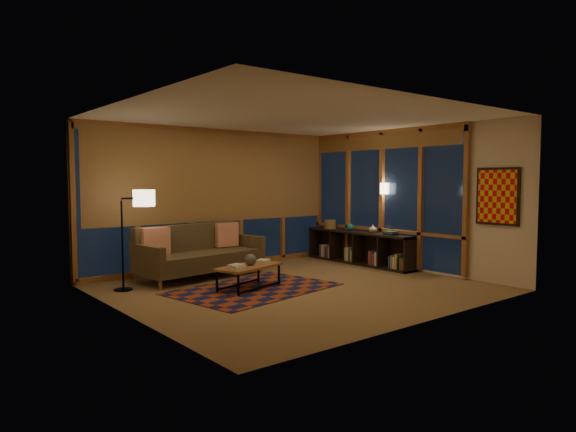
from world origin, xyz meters
TOP-DOWN VIEW (x-y plane):
  - floor at (0.00, 0.00)m, footprint 5.50×5.00m
  - ceiling at (0.00, 0.00)m, footprint 5.50×5.00m
  - walls at (0.00, 0.00)m, footprint 5.51×5.01m
  - window_wall_back at (0.00, 2.43)m, footprint 5.30×0.16m
  - window_wall_right at (2.68, 0.60)m, footprint 0.16×3.70m
  - wall_art at (2.71, -1.85)m, footprint 0.06×0.74m
  - wall_sconce at (2.62, 0.45)m, footprint 0.12×0.18m
  - sofa at (-0.78, 1.68)m, footprint 2.33×1.18m
  - pillow_left at (-1.58, 1.78)m, footprint 0.47×0.16m
  - pillow_right at (-0.09, 1.96)m, footprint 0.44×0.17m
  - area_rug at (-0.60, 0.32)m, footprint 2.75×2.07m
  - coffee_table at (-0.64, 0.40)m, footprint 1.21×0.80m
  - book_stack_a at (-0.97, 0.27)m, footprint 0.28×0.24m
  - book_stack_b at (-0.29, 0.51)m, footprint 0.30×0.28m
  - ceramic_pot at (-0.60, 0.42)m, footprint 0.25×0.25m
  - floor_lamp at (-2.23, 1.55)m, footprint 0.53×0.35m
  - bookshelf at (2.49, 1.00)m, footprint 0.40×2.66m
  - basket at (2.47, 1.84)m, footprint 0.30×0.30m
  - teal_bowl at (2.49, 1.26)m, footprint 0.17×0.17m
  - vase at (2.49, 0.63)m, footprint 0.17×0.17m
  - shelf_book_stack at (2.49, 0.18)m, footprint 0.19×0.25m

SIDE VIEW (x-z plane):
  - floor at x=0.00m, z-range -0.01..0.01m
  - area_rug at x=-0.60m, z-range 0.00..0.01m
  - coffee_table at x=-0.64m, z-range 0.00..0.37m
  - bookshelf at x=2.49m, z-range 0.00..0.66m
  - book_stack_b at x=-0.29m, z-range 0.37..0.42m
  - book_stack_a at x=-0.97m, z-range 0.37..0.44m
  - sofa at x=-0.78m, z-range 0.00..0.92m
  - ceramic_pot at x=-0.60m, z-range 0.37..0.55m
  - pillow_right at x=-0.09m, z-range 0.46..0.90m
  - pillow_left at x=-1.58m, z-range 0.46..0.93m
  - shelf_book_stack at x=2.49m, z-range 0.66..0.73m
  - teal_bowl at x=2.49m, z-range 0.66..0.81m
  - vase at x=2.49m, z-range 0.66..0.84m
  - basket at x=2.47m, z-range 0.66..0.86m
  - floor_lamp at x=-2.23m, z-range 0.00..1.57m
  - walls at x=0.00m, z-range 0.00..2.70m
  - window_wall_back at x=0.00m, z-range 0.05..2.65m
  - window_wall_right at x=2.68m, z-range 0.05..2.65m
  - wall_art at x=2.71m, z-range 0.98..1.92m
  - wall_sconce at x=2.62m, z-range 1.44..1.66m
  - ceiling at x=0.00m, z-range 2.70..2.71m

